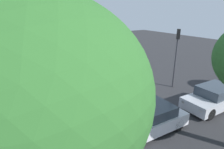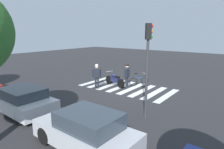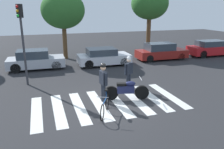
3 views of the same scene
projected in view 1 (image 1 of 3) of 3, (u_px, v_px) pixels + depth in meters
name	position (u px, v px, depth m)	size (l,w,h in m)	color
ground_plane	(107.00, 80.00, 16.09)	(60.00, 60.00, 0.00)	#2B2B2D
police_motorcycle	(98.00, 78.00, 15.33)	(2.11, 0.82, 1.05)	black
leaning_bicycle	(106.00, 72.00, 17.05)	(0.82, 1.52, 0.99)	black
officer_on_foot	(110.00, 68.00, 15.65)	(0.27, 0.69, 1.86)	#1E232D
officer_by_motorcycle	(99.00, 77.00, 13.76)	(0.60, 0.42, 1.81)	#1E232D
crosswalk_stripes	(107.00, 80.00, 16.09)	(6.75, 3.45, 0.01)	silver
car_silver_sedan	(213.00, 98.00, 11.48)	(3.94, 1.82, 1.38)	black
car_white_van	(148.00, 119.00, 9.34)	(3.96, 1.94, 1.29)	black
traffic_light_pole	(177.00, 49.00, 13.79)	(0.35, 0.34, 4.41)	#38383D
street_tree_far	(35.00, 95.00, 2.74)	(3.41, 3.41, 6.06)	brown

